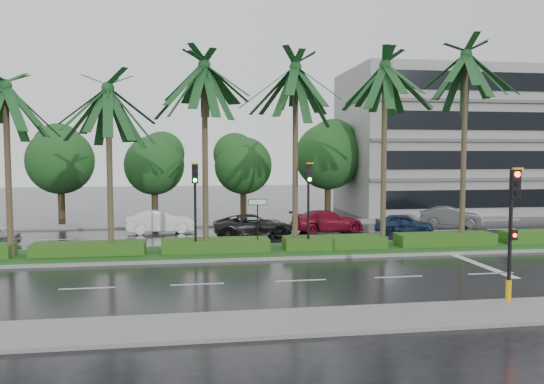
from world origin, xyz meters
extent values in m
plane|color=black|center=(0.00, 0.00, 0.00)|extent=(120.00, 120.00, 0.00)
cube|color=slate|center=(0.00, -10.20, 0.06)|extent=(40.00, 2.40, 0.12)
cube|color=slate|center=(0.00, 12.00, 0.06)|extent=(40.00, 2.00, 0.12)
cube|color=gray|center=(0.00, 1.00, 0.07)|extent=(36.00, 4.00, 0.14)
cube|color=#1C501A|center=(0.00, 1.00, 0.14)|extent=(35.60, 3.70, 0.02)
cube|color=#254F16|center=(-9.00, 1.00, 0.45)|extent=(5.20, 1.40, 0.60)
cube|color=#254F16|center=(-3.00, 1.00, 0.45)|extent=(5.20, 1.40, 0.60)
cube|color=#254F16|center=(3.00, 1.00, 0.45)|extent=(5.20, 1.40, 0.60)
cube|color=#254F16|center=(9.00, 1.00, 0.45)|extent=(5.20, 1.40, 0.60)
cube|color=silver|center=(-12.00, 7.00, 0.01)|extent=(2.00, 0.12, 0.01)
cube|color=silver|center=(-8.00, -5.00, 0.01)|extent=(2.00, 0.12, 0.01)
cube|color=silver|center=(-8.00, 7.00, 0.01)|extent=(2.00, 0.12, 0.01)
cube|color=silver|center=(-4.00, -5.00, 0.01)|extent=(2.00, 0.12, 0.01)
cube|color=silver|center=(-4.00, 7.00, 0.01)|extent=(2.00, 0.12, 0.01)
cube|color=silver|center=(0.00, -5.00, 0.01)|extent=(2.00, 0.12, 0.01)
cube|color=silver|center=(0.00, 7.00, 0.01)|extent=(2.00, 0.12, 0.01)
cube|color=silver|center=(4.00, -5.00, 0.01)|extent=(2.00, 0.12, 0.01)
cube|color=silver|center=(4.00, 7.00, 0.01)|extent=(2.00, 0.12, 0.01)
cube|color=silver|center=(8.00, -5.00, 0.01)|extent=(2.00, 0.12, 0.01)
cube|color=silver|center=(8.00, 7.00, 0.01)|extent=(2.00, 0.12, 0.01)
cube|color=silver|center=(12.00, 7.00, 0.01)|extent=(2.00, 0.12, 0.01)
cube|color=silver|center=(16.00, 7.00, 0.01)|extent=(2.00, 0.12, 0.01)
cube|color=silver|center=(8.50, -3.00, 0.01)|extent=(0.40, 6.00, 0.01)
cylinder|color=#493B2A|center=(-12.50, 1.00, 4.09)|extent=(0.28, 0.28, 7.89)
cylinder|color=#493B2A|center=(-12.50, 1.00, 0.37)|extent=(0.40, 0.40, 0.44)
cylinder|color=#493B2A|center=(-8.00, 1.10, 4.09)|extent=(0.28, 0.28, 7.87)
cylinder|color=#493B2A|center=(-8.00, 1.10, 0.37)|extent=(0.40, 0.40, 0.44)
cylinder|color=#493B2A|center=(-3.50, 0.90, 4.67)|extent=(0.28, 0.28, 9.03)
cylinder|color=#493B2A|center=(-3.50, 0.90, 0.37)|extent=(0.40, 0.40, 0.44)
cylinder|color=#493B2A|center=(1.00, 1.20, 4.70)|extent=(0.28, 0.28, 9.10)
cylinder|color=#493B2A|center=(1.00, 1.20, 0.37)|extent=(0.40, 0.40, 0.44)
cylinder|color=#493B2A|center=(5.50, 0.80, 4.77)|extent=(0.28, 0.28, 9.24)
cylinder|color=#493B2A|center=(5.50, 0.80, 0.37)|extent=(0.40, 0.40, 0.44)
cylinder|color=#493B2A|center=(10.00, 1.10, 5.13)|extent=(0.28, 0.28, 9.96)
cylinder|color=#493B2A|center=(10.00, 1.10, 0.37)|extent=(0.40, 0.40, 0.44)
cylinder|color=black|center=(6.00, -9.30, 1.82)|extent=(0.12, 0.12, 3.40)
cube|color=black|center=(6.00, -9.48, 3.97)|extent=(0.30, 0.18, 0.90)
cube|color=gold|center=(6.00, -9.60, 4.45)|extent=(0.34, 0.12, 0.06)
cylinder|color=#FF0C05|center=(6.00, -9.58, 4.27)|extent=(0.18, 0.04, 0.18)
cylinder|color=black|center=(6.00, -9.58, 3.97)|extent=(0.18, 0.04, 0.18)
cylinder|color=black|center=(6.00, -9.58, 3.67)|extent=(0.18, 0.04, 0.18)
cylinder|color=gold|center=(6.00, -9.30, 0.47)|extent=(0.18, 0.18, 0.70)
cube|color=black|center=(6.00, -9.46, 2.32)|extent=(0.22, 0.16, 0.32)
cylinder|color=#FF0C05|center=(6.00, -9.55, 2.32)|extent=(0.12, 0.03, 0.12)
cylinder|color=black|center=(-4.00, 0.40, 1.85)|extent=(0.12, 0.12, 3.40)
cube|color=black|center=(-4.00, 0.22, 4.00)|extent=(0.30, 0.18, 0.90)
cube|color=gold|center=(-4.00, 0.10, 4.48)|extent=(0.34, 0.12, 0.06)
cylinder|color=black|center=(-4.00, 0.12, 4.30)|extent=(0.18, 0.04, 0.18)
cylinder|color=black|center=(-4.00, 0.12, 4.00)|extent=(0.18, 0.04, 0.18)
cylinder|color=#0CE519|center=(-4.00, 0.12, 3.70)|extent=(0.18, 0.04, 0.18)
cylinder|color=black|center=(1.50, 0.40, 1.85)|extent=(0.12, 0.12, 3.40)
cube|color=black|center=(1.50, 0.22, 4.00)|extent=(0.30, 0.18, 0.90)
cube|color=gold|center=(1.50, 0.10, 4.48)|extent=(0.34, 0.12, 0.06)
cylinder|color=black|center=(1.50, 0.12, 4.30)|extent=(0.18, 0.04, 0.18)
cylinder|color=black|center=(1.50, 0.12, 4.00)|extent=(0.18, 0.04, 0.18)
cylinder|color=#0CE519|center=(1.50, 0.12, 3.70)|extent=(0.18, 0.04, 0.18)
cylinder|color=black|center=(-1.00, 0.50, 1.45)|extent=(0.06, 0.06, 2.60)
cube|color=#0C5926|center=(-1.00, 0.47, 2.60)|extent=(0.95, 0.04, 0.30)
cube|color=white|center=(-1.00, 0.45, 2.60)|extent=(0.85, 0.01, 0.22)
cylinder|color=#362A18|center=(-14.00, 17.50, 1.23)|extent=(0.52, 0.52, 2.46)
sphere|color=#19431B|center=(-14.00, 17.50, 4.43)|extent=(5.06, 5.06, 5.06)
sphere|color=#19431B|center=(-14.00, 17.80, 5.41)|extent=(3.80, 3.80, 3.80)
cylinder|color=#362A18|center=(-7.00, 17.50, 1.14)|extent=(0.52, 0.52, 2.27)
sphere|color=#19431B|center=(-7.00, 17.50, 4.09)|extent=(4.67, 4.67, 4.67)
sphere|color=#19431B|center=(-7.00, 17.80, 5.00)|extent=(3.50, 3.50, 3.50)
cylinder|color=#362A18|center=(0.00, 17.50, 1.12)|extent=(0.52, 0.52, 2.24)
sphere|color=#19431B|center=(0.00, 17.50, 4.04)|extent=(4.61, 4.61, 4.61)
sphere|color=#19431B|center=(0.00, 17.80, 4.93)|extent=(3.46, 3.46, 3.46)
cylinder|color=#362A18|center=(7.00, 17.50, 1.32)|extent=(0.52, 0.52, 2.65)
sphere|color=#19431B|center=(7.00, 17.50, 4.77)|extent=(5.45, 5.45, 5.45)
sphere|color=#19431B|center=(7.00, 17.80, 5.83)|extent=(4.09, 4.09, 4.09)
cylinder|color=#362A18|center=(14.00, 17.50, 1.12)|extent=(0.52, 0.52, 2.24)
sphere|color=#19431B|center=(14.00, 17.50, 4.02)|extent=(4.60, 4.60, 4.60)
sphere|color=#19431B|center=(14.00, 17.80, 4.92)|extent=(3.45, 3.45, 3.45)
cube|color=gray|center=(17.00, 18.00, 6.00)|extent=(16.00, 10.00, 12.00)
imported|color=white|center=(-6.09, 8.75, 0.69)|extent=(1.94, 4.36, 1.39)
imported|color=black|center=(-0.50, 6.37, 0.66)|extent=(2.48, 4.90, 1.33)
imported|color=maroon|center=(4.39, 7.68, 0.68)|extent=(2.49, 4.88, 1.36)
imported|color=navy|center=(8.89, 6.17, 0.61)|extent=(2.52, 3.88, 1.23)
imported|color=#515456|center=(13.39, 8.84, 0.67)|extent=(2.76, 4.29, 1.34)
camera|label=1|loc=(-4.22, -24.91, 4.88)|focal=35.00mm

